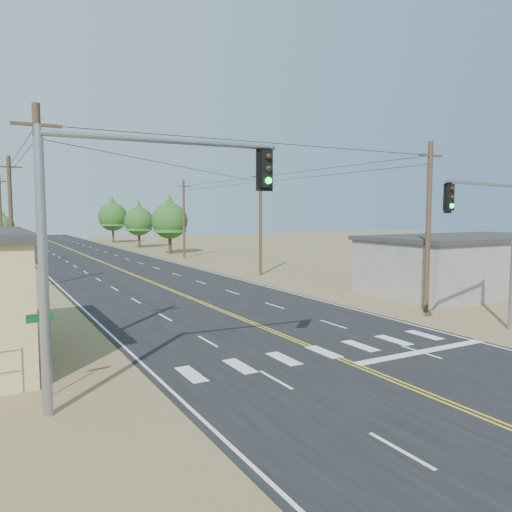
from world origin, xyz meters
TOP-DOWN VIEW (x-y plane):
  - ground at (0.00, 0.00)m, footprint 220.00×220.00m
  - road at (0.00, 30.00)m, footprint 15.00×200.00m
  - building_right at (19.00, 16.00)m, footprint 15.00×8.00m
  - utility_pole_left_near at (-10.50, 12.00)m, footprint 1.80×0.30m
  - utility_pole_left_mid at (-10.50, 32.00)m, footprint 1.80×0.30m
  - utility_pole_left_far at (-10.50, 52.00)m, footprint 1.80×0.30m
  - utility_pole_right_near at (10.50, 12.00)m, footprint 1.80×0.30m
  - utility_pole_right_mid at (10.50, 32.00)m, footprint 1.80×0.30m
  - utility_pole_right_far at (10.50, 52.00)m, footprint 1.80×0.30m
  - signal_mast_left at (-8.79, 6.48)m, footprint 7.58×0.84m
  - signal_mast_right at (8.91, 6.47)m, footprint 6.42×1.37m
  - street_sign at (-11.00, 8.00)m, footprint 0.82×0.12m
  - tree_left_far at (-9.00, 88.56)m, footprint 3.77×3.77m
  - tree_right_near at (11.13, 59.30)m, footprint 5.11×5.11m
  - tree_right_mid at (10.67, 73.38)m, footprint 4.76×4.76m
  - tree_right_far at (10.05, 89.17)m, footprint 5.43×5.43m

SIDE VIEW (x-z plane):
  - ground at x=0.00m, z-range 0.00..0.00m
  - road at x=0.00m, z-range 0.00..0.02m
  - street_sign at x=-11.00m, z-range 0.47..3.25m
  - building_right at x=19.00m, z-range 0.00..4.00m
  - tree_left_far at x=-9.00m, z-range 0.70..6.98m
  - tree_right_mid at x=10.67m, z-range 0.88..8.81m
  - signal_mast_right at x=8.91m, z-range 1.33..8.74m
  - utility_pole_left_near at x=-10.50m, z-range 0.12..10.12m
  - utility_pole_left_mid at x=-10.50m, z-range 0.12..10.12m
  - utility_pole_left_far at x=-10.50m, z-range 0.12..10.12m
  - utility_pole_right_near at x=10.50m, z-range 0.12..10.12m
  - utility_pole_right_mid at x=10.50m, z-range 0.12..10.12m
  - utility_pole_right_far at x=10.50m, z-range 0.12..10.12m
  - tree_right_near at x=11.13m, z-range 0.95..9.46m
  - tree_right_far at x=10.05m, z-range 1.01..10.07m
  - signal_mast_left at x=-8.79m, z-range 1.53..9.90m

